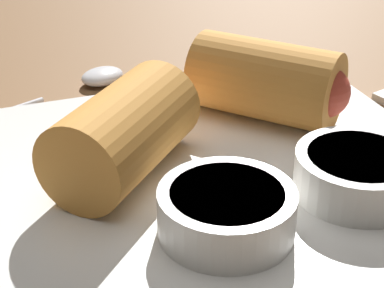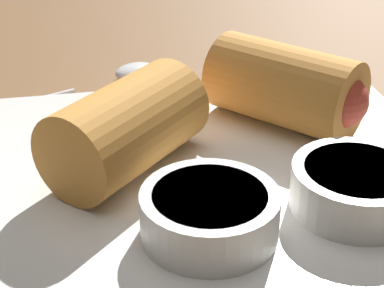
# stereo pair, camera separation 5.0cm
# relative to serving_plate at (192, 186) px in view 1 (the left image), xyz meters

# --- Properties ---
(table_surface) EXTENTS (1.80, 1.40, 0.02)m
(table_surface) POSITION_rel_serving_plate_xyz_m (0.01, -0.01, -0.02)
(table_surface) COLOR brown
(table_surface) RESTS_ON ground
(serving_plate) EXTENTS (0.32, 0.26, 0.01)m
(serving_plate) POSITION_rel_serving_plate_xyz_m (0.00, 0.00, 0.00)
(serving_plate) COLOR silver
(serving_plate) RESTS_ON table_surface
(roll_front_left) EXTENTS (0.11, 0.11, 0.05)m
(roll_front_left) POSITION_rel_serving_plate_xyz_m (-0.08, -0.05, 0.03)
(roll_front_left) COLOR #C68438
(roll_front_left) RESTS_ON serving_plate
(roll_front_right) EXTENTS (0.11, 0.11, 0.05)m
(roll_front_right) POSITION_rel_serving_plate_xyz_m (0.03, -0.02, 0.03)
(roll_front_right) COLOR #C68438
(roll_front_right) RESTS_ON serving_plate
(dipping_bowl_near) EXTENTS (0.07, 0.07, 0.02)m
(dipping_bowl_near) POSITION_rel_serving_plate_xyz_m (0.00, 0.06, 0.02)
(dipping_bowl_near) COLOR silver
(dipping_bowl_near) RESTS_ON serving_plate
(dipping_bowl_far) EXTENTS (0.07, 0.07, 0.02)m
(dipping_bowl_far) POSITION_rel_serving_plate_xyz_m (-0.08, 0.05, 0.02)
(dipping_bowl_far) COLOR silver
(dipping_bowl_far) RESTS_ON serving_plate
(spoon) EXTENTS (0.19, 0.09, 0.01)m
(spoon) POSITION_rel_serving_plate_xyz_m (0.03, -0.18, -0.00)
(spoon) COLOR silver
(spoon) RESTS_ON table_surface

